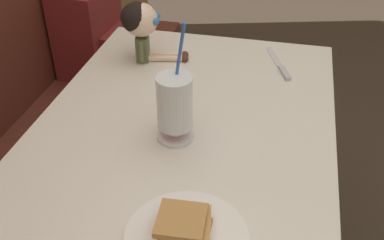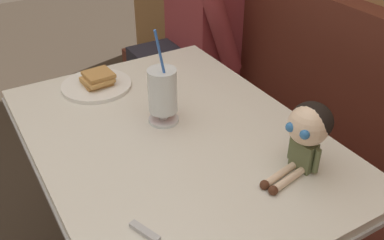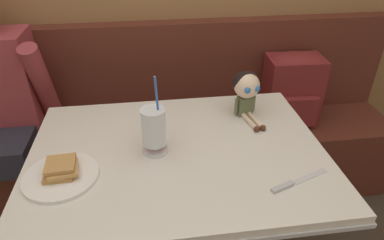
% 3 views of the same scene
% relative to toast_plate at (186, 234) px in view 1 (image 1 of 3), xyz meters
% --- Properties ---
extents(booth_bench, '(2.60, 0.48, 1.00)m').
position_rel_toast_plate_xyz_m(booth_bench, '(0.40, 0.73, -0.43)').
color(booth_bench, '#512319').
rests_on(booth_bench, ground).
extents(diner_table, '(1.11, 0.81, 0.74)m').
position_rel_toast_plate_xyz_m(diner_table, '(0.40, 0.10, -0.21)').
color(diner_table, silver).
rests_on(diner_table, ground).
extents(toast_plate, '(0.25, 0.25, 0.06)m').
position_rel_toast_plate_xyz_m(toast_plate, '(0.00, 0.00, 0.00)').
color(toast_plate, white).
rests_on(toast_plate, diner_table).
extents(milkshake_glass, '(0.10, 0.10, 0.32)m').
position_rel_toast_plate_xyz_m(milkshake_glass, '(0.32, 0.10, 0.08)').
color(milkshake_glass, silver).
rests_on(milkshake_glass, diner_table).
extents(butter_knife, '(0.23, 0.10, 0.01)m').
position_rel_toast_plate_xyz_m(butter_knife, '(0.75, -0.14, -0.01)').
color(butter_knife, silver).
rests_on(butter_knife, diner_table).
extents(seated_doll, '(0.13, 0.23, 0.20)m').
position_rel_toast_plate_xyz_m(seated_doll, '(0.72, 0.32, 0.11)').
color(seated_doll, '#5B6642').
rests_on(seated_doll, diner_table).
extents(backpack, '(0.31, 0.26, 0.41)m').
position_rel_toast_plate_xyz_m(backpack, '(1.11, 0.70, -0.10)').
color(backpack, maroon).
rests_on(backpack, booth_bench).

